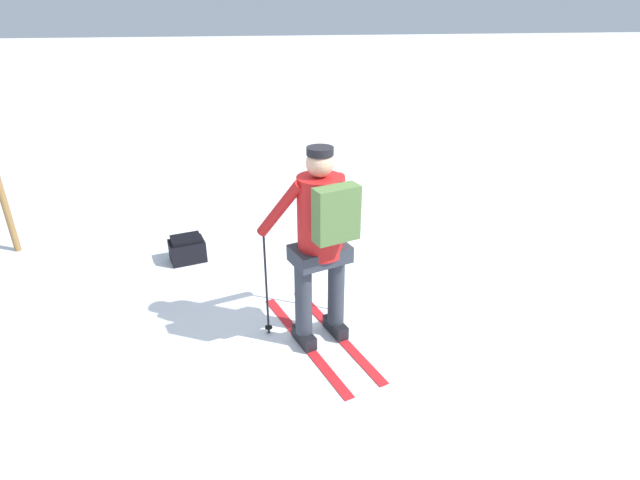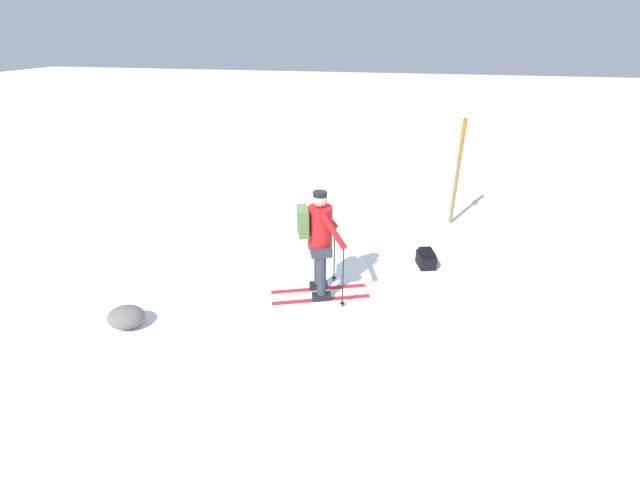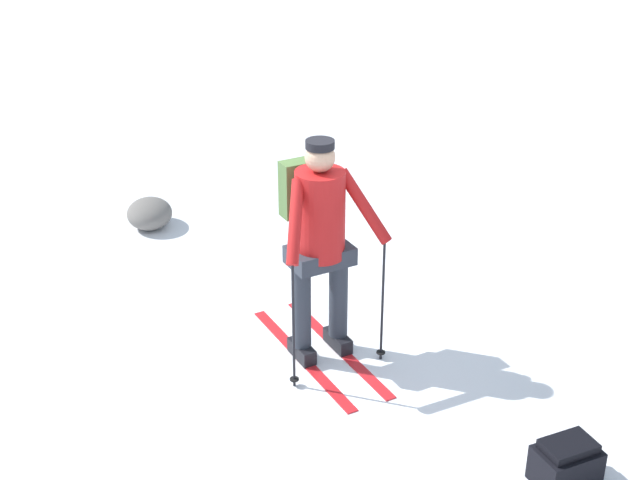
{
  "view_description": "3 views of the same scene",
  "coord_description": "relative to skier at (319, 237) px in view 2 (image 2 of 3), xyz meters",
  "views": [
    {
      "loc": [
        3.68,
        -0.84,
        2.83
      ],
      "look_at": [
        -0.02,
        -0.32,
        1.01
      ],
      "focal_mm": 28.0,
      "sensor_mm": 36.0,
      "label": 1
    },
    {
      "loc": [
        -1.26,
        5.5,
        3.96
      ],
      "look_at": [
        -0.02,
        -0.32,
        1.01
      ],
      "focal_mm": 24.0,
      "sensor_mm": 36.0,
      "label": 2
    },
    {
      "loc": [
        -5.96,
        0.56,
        3.94
      ],
      "look_at": [
        -0.02,
        -0.32,
        1.01
      ],
      "focal_mm": 50.0,
      "sensor_mm": 36.0,
      "label": 3
    }
  ],
  "objects": [
    {
      "name": "ground_plane",
      "position": [
        0.0,
        0.31,
        -1.05
      ],
      "size": [
        80.0,
        80.0,
        0.0
      ],
      "primitive_type": "plane",
      "color": "white"
    },
    {
      "name": "skier",
      "position": [
        0.0,
        0.0,
        0.0
      ],
      "size": [
        1.65,
        1.01,
        1.8
      ],
      "color": "red",
      "rests_on": "ground_plane"
    },
    {
      "name": "dropped_backpack",
      "position": [
        -1.74,
        -1.35,
        -0.91
      ],
      "size": [
        0.38,
        0.46,
        0.31
      ],
      "color": "black",
      "rests_on": "ground_plane"
    },
    {
      "name": "trail_marker",
      "position": [
        -2.3,
        -3.47,
        0.31
      ],
      "size": [
        0.09,
        0.24,
        2.31
      ],
      "color": "olive",
      "rests_on": "ground_plane"
    },
    {
      "name": "rock_boulder",
      "position": [
        2.6,
        1.39,
        -0.9
      ],
      "size": [
        0.55,
        0.46,
        0.3
      ],
      "primitive_type": "ellipsoid",
      "color": "slate",
      "rests_on": "ground_plane"
    }
  ]
}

